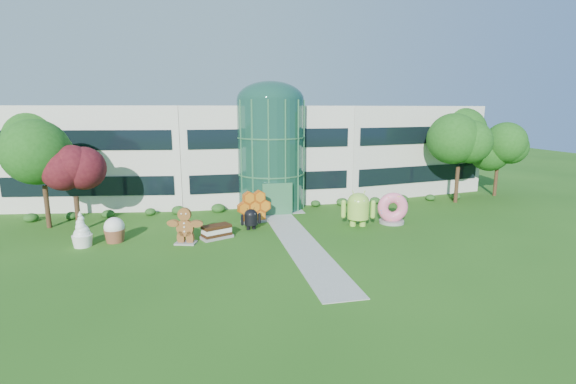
{
  "coord_description": "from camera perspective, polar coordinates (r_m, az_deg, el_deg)",
  "views": [
    {
      "loc": [
        -6.73,
        -25.36,
        9.05
      ],
      "look_at": [
        0.26,
        6.0,
        2.6
      ],
      "focal_mm": 26.0,
      "sensor_mm": 36.0,
      "label": 1
    }
  ],
  "objects": [
    {
      "name": "donut",
      "position": [
        34.33,
        14.06,
        -2.08
      ],
      "size": [
        2.66,
        1.7,
        2.55
      ],
      "primitive_type": null,
      "rotation": [
        0.0,
        0.0,
        -0.23
      ],
      "color": "#DA5275",
      "rests_on": "ground"
    },
    {
      "name": "android_black",
      "position": [
        31.79,
        -5.1,
        -3.5
      ],
      "size": [
        1.78,
        1.32,
        1.86
      ],
      "primitive_type": null,
      "rotation": [
        0.0,
        0.0,
        0.14
      ],
      "color": "black",
      "rests_on": "ground"
    },
    {
      "name": "cupcake",
      "position": [
        31.14,
        -22.64,
        -4.76
      ],
      "size": [
        1.76,
        1.76,
        1.75
      ],
      "primitive_type": null,
      "rotation": [
        0.0,
        0.0,
        -0.23
      ],
      "color": "white",
      "rests_on": "ground"
    },
    {
      "name": "trees_backdrop",
      "position": [
        39.24,
        -2.61,
        4.24
      ],
      "size": [
        52.0,
        8.0,
        8.4
      ],
      "primitive_type": null,
      "color": "#194D13",
      "rests_on": "ground"
    },
    {
      "name": "walkway",
      "position": [
        29.58,
        1.19,
        -6.42
      ],
      "size": [
        2.4,
        20.0,
        0.04
      ],
      "primitive_type": "cube",
      "color": "#9E9E93",
      "rests_on": "ground"
    },
    {
      "name": "ice_cream_sandwich",
      "position": [
        30.09,
        -9.74,
        -5.35
      ],
      "size": [
        2.44,
        1.88,
        0.97
      ],
      "primitive_type": null,
      "rotation": [
        0.0,
        0.0,
        0.41
      ],
      "color": "black",
      "rests_on": "ground"
    },
    {
      "name": "ground",
      "position": [
        27.75,
        2.19,
        -7.69
      ],
      "size": [
        140.0,
        140.0,
        0.0
      ],
      "primitive_type": "plane",
      "color": "#215114",
      "rests_on": "ground"
    },
    {
      "name": "atrium",
      "position": [
        38.18,
        -2.36,
        5.1
      ],
      "size": [
        6.0,
        6.0,
        9.8
      ],
      "primitive_type": "cylinder",
      "color": "#194738",
      "rests_on": "ground"
    },
    {
      "name": "building",
      "position": [
        44.1,
        -3.75,
        5.6
      ],
      "size": [
        46.0,
        15.0,
        9.3
      ],
      "primitive_type": null,
      "color": "beige",
      "rests_on": "ground"
    },
    {
      "name": "honeycomb",
      "position": [
        33.7,
        -4.66,
        -2.21
      ],
      "size": [
        3.16,
        1.84,
        2.34
      ],
      "primitive_type": null,
      "rotation": [
        0.0,
        0.0,
        0.28
      ],
      "color": "orange",
      "rests_on": "ground"
    },
    {
      "name": "froyo",
      "position": [
        30.92,
        -26.41,
        -4.59
      ],
      "size": [
        1.59,
        1.59,
        2.38
      ],
      "primitive_type": null,
      "rotation": [
        0.0,
        0.0,
        0.15
      ],
      "color": "white",
      "rests_on": "ground"
    },
    {
      "name": "android_green",
      "position": [
        32.86,
        9.59,
        -1.99
      ],
      "size": [
        3.15,
        2.53,
        3.12
      ],
      "primitive_type": null,
      "rotation": [
        0.0,
        0.0,
        -0.28
      ],
      "color": "#92CB41",
      "rests_on": "ground"
    },
    {
      "name": "gingerbread",
      "position": [
        29.12,
        -13.9,
        -4.49
      ],
      "size": [
        2.94,
        1.82,
        2.54
      ],
      "primitive_type": null,
      "rotation": [
        0.0,
        0.0,
        -0.3
      ],
      "color": "maroon",
      "rests_on": "ground"
    },
    {
      "name": "tree_red",
      "position": [
        34.54,
        -27.06,
        0.01
      ],
      "size": [
        4.0,
        4.0,
        6.0
      ],
      "primitive_type": null,
      "color": "#3F0C14",
      "rests_on": "ground"
    }
  ]
}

